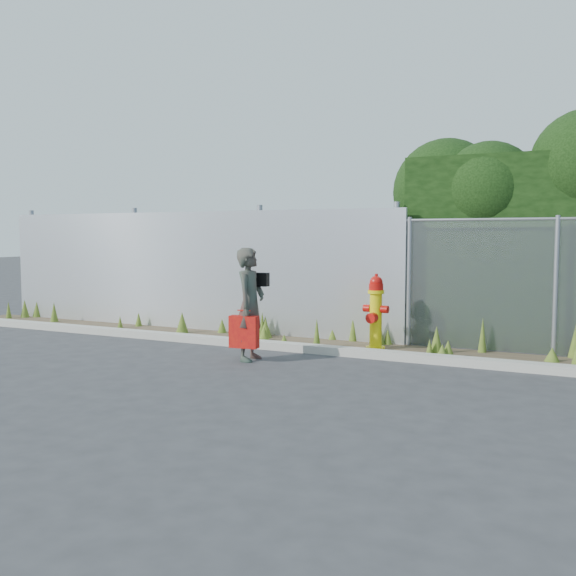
{
  "coord_description": "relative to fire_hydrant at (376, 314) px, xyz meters",
  "views": [
    {
      "loc": [
        3.77,
        -6.93,
        1.76
      ],
      "look_at": [
        -0.3,
        1.4,
        1.0
      ],
      "focal_mm": 40.0,
      "sensor_mm": 36.0,
      "label": 1
    }
  ],
  "objects": [
    {
      "name": "ground",
      "position": [
        -0.71,
        -2.38,
        -0.57
      ],
      "size": [
        80.0,
        80.0,
        0.0
      ],
      "primitive_type": "plane",
      "color": "#323234",
      "rests_on": "ground"
    },
    {
      "name": "curb",
      "position": [
        -0.71,
        -0.58,
        -0.51
      ],
      "size": [
        16.0,
        0.22,
        0.12
      ],
      "primitive_type": "cube",
      "color": "#A3A093",
      "rests_on": "ground"
    },
    {
      "name": "weed_strip",
      "position": [
        -0.74,
        0.17,
        -0.44
      ],
      "size": [
        16.0,
        1.3,
        0.54
      ],
      "color": "#473928",
      "rests_on": "ground"
    },
    {
      "name": "corrugated_fence",
      "position": [
        -3.96,
        0.63,
        0.53
      ],
      "size": [
        8.5,
        0.21,
        2.3
      ],
      "color": "silver",
      "rests_on": "ground"
    },
    {
      "name": "fire_hydrant",
      "position": [
        0.0,
        0.0,
        0.0
      ],
      "size": [
        0.4,
        0.35,
        1.18
      ],
      "rotation": [
        0.0,
        0.0,
        -0.09
      ],
      "color": "yellow",
      "rests_on": "ground"
    },
    {
      "name": "woman",
      "position": [
        -1.35,
        -1.49,
        0.22
      ],
      "size": [
        0.43,
        0.61,
        1.59
      ],
      "primitive_type": "imported",
      "rotation": [
        0.0,
        0.0,
        1.67
      ],
      "color": "#0E5D48",
      "rests_on": "ground"
    },
    {
      "name": "red_tote_bag",
      "position": [
        -1.36,
        -1.65,
        -0.15
      ],
      "size": [
        0.4,
        0.15,
        0.53
      ],
      "rotation": [
        0.0,
        0.0,
        0.13
      ],
      "color": "#9D080D"
    },
    {
      "name": "black_shoulder_bag",
      "position": [
        -1.32,
        -1.26,
        0.56
      ],
      "size": [
        0.26,
        0.11,
        0.19
      ],
      "rotation": [
        0.0,
        0.0,
        0.04
      ],
      "color": "black"
    }
  ]
}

